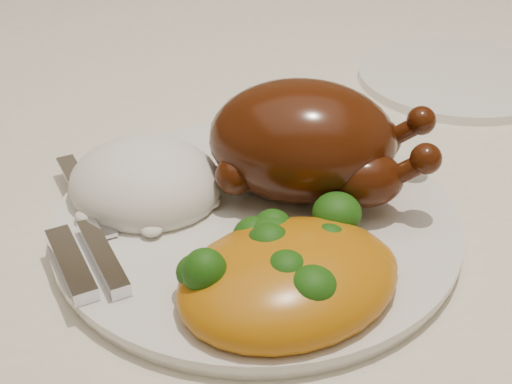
{
  "coord_description": "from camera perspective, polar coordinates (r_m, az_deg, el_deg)",
  "views": [
    {
      "loc": [
        0.04,
        -0.6,
        1.07
      ],
      "look_at": [
        0.08,
        -0.19,
        0.8
      ],
      "focal_mm": 50.0,
      "sensor_mm": 36.0,
      "label": 1
    }
  ],
  "objects": [
    {
      "name": "dining_table",
      "position": [
        0.72,
        -7.82,
        -1.01
      ],
      "size": [
        1.6,
        0.9,
        0.76
      ],
      "color": "brown",
      "rests_on": "floor"
    },
    {
      "name": "tablecloth",
      "position": [
        0.69,
        -8.28,
        4.04
      ],
      "size": [
        1.73,
        1.03,
        0.18
      ],
      "color": "beige",
      "rests_on": "dining_table"
    },
    {
      "name": "dinner_plate",
      "position": [
        0.51,
        -0.0,
        -2.46
      ],
      "size": [
        0.36,
        0.36,
        0.01
      ],
      "primitive_type": "cylinder",
      "rotation": [
        0.0,
        0.0,
        -0.32
      ],
      "color": "silver",
      "rests_on": "tablecloth"
    },
    {
      "name": "side_plate",
      "position": [
        0.76,
        15.72,
        8.86
      ],
      "size": [
        0.25,
        0.25,
        0.01
      ],
      "primitive_type": "cylinder",
      "rotation": [
        0.0,
        0.0,
        0.31
      ],
      "color": "silver",
      "rests_on": "tablecloth"
    },
    {
      "name": "roast_chicken",
      "position": [
        0.51,
        4.18,
        4.05
      ],
      "size": [
        0.18,
        0.13,
        0.09
      ],
      "rotation": [
        0.0,
        0.0,
        -0.24
      ],
      "color": "#481B07",
      "rests_on": "dinner_plate"
    },
    {
      "name": "rice_mound",
      "position": [
        0.52,
        -8.81,
        0.64
      ],
      "size": [
        0.15,
        0.14,
        0.06
      ],
      "rotation": [
        0.0,
        0.0,
        -0.43
      ],
      "color": "white",
      "rests_on": "dinner_plate"
    },
    {
      "name": "mac_and_cheese",
      "position": [
        0.44,
        2.94,
        -6.42
      ],
      "size": [
        0.17,
        0.15,
        0.06
      ],
      "rotation": [
        0.0,
        0.0,
        0.37
      ],
      "color": "orange",
      "rests_on": "dinner_plate"
    },
    {
      "name": "cutlery",
      "position": [
        0.49,
        -13.15,
        -3.5
      ],
      "size": [
        0.07,
        0.18,
        0.01
      ],
      "rotation": [
        0.0,
        0.0,
        0.37
      ],
      "color": "silver",
      "rests_on": "dinner_plate"
    }
  ]
}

